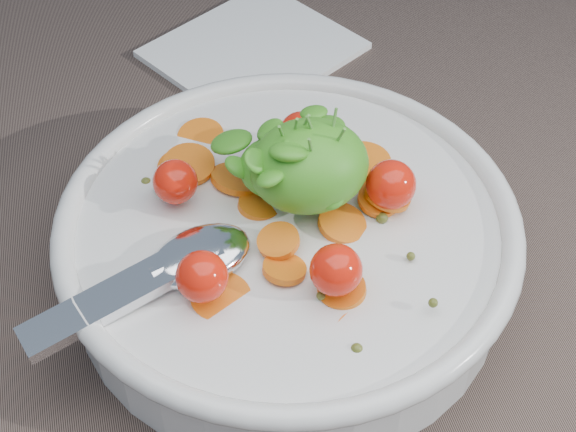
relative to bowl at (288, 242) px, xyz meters
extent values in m
plane|color=brown|center=(0.02, 0.00, -0.03)|extent=(6.00, 6.00, 0.00)
cylinder|color=silver|center=(0.00, 0.00, -0.01)|extent=(0.26, 0.26, 0.05)
torus|color=silver|center=(0.00, 0.00, 0.02)|extent=(0.28, 0.28, 0.01)
cylinder|color=silver|center=(0.00, 0.00, -0.03)|extent=(0.13, 0.13, 0.01)
cylinder|color=brown|center=(0.00, 0.00, -0.01)|extent=(0.24, 0.24, 0.04)
cylinder|color=orange|center=(-0.01, -0.02, 0.03)|extent=(0.03, 0.03, 0.01)
cylinder|color=orange|center=(-0.05, 0.06, 0.02)|extent=(0.04, 0.04, 0.01)
cylinder|color=orange|center=(0.05, 0.03, 0.02)|extent=(0.04, 0.04, 0.01)
cylinder|color=orange|center=(0.02, -0.06, 0.02)|extent=(0.03, 0.03, 0.01)
cylinder|color=orange|center=(0.05, 0.04, 0.01)|extent=(0.04, 0.04, 0.01)
cylinder|color=orange|center=(0.06, 0.00, 0.02)|extent=(0.04, 0.04, 0.01)
cylinder|color=orange|center=(-0.02, 0.04, 0.02)|extent=(0.04, 0.04, 0.02)
cylinder|color=orange|center=(-0.01, -0.04, 0.02)|extent=(0.03, 0.03, 0.01)
cylinder|color=orange|center=(0.03, 0.05, 0.02)|extent=(0.03, 0.03, 0.01)
cylinder|color=orange|center=(0.06, 0.03, 0.02)|extent=(0.04, 0.04, 0.01)
cylinder|color=orange|center=(0.03, -0.01, 0.01)|extent=(0.03, 0.03, 0.01)
cylinder|color=orange|center=(-0.01, 0.02, 0.02)|extent=(0.04, 0.04, 0.01)
cylinder|color=orange|center=(0.03, -0.01, 0.02)|extent=(0.03, 0.03, 0.01)
cylinder|color=orange|center=(0.02, -0.09, 0.02)|extent=(0.03, 0.03, 0.01)
cylinder|color=orange|center=(-0.05, -0.05, 0.02)|extent=(0.05, 0.05, 0.01)
cylinder|color=orange|center=(-0.04, 0.09, 0.02)|extent=(0.04, 0.04, 0.01)
cylinder|color=orange|center=(0.06, 0.00, 0.03)|extent=(0.04, 0.04, 0.02)
cylinder|color=orange|center=(0.00, 0.02, 0.01)|extent=(0.04, 0.04, 0.01)
cylinder|color=orange|center=(-0.05, 0.06, 0.02)|extent=(0.04, 0.04, 0.01)
sphere|color=#4E551C|center=(-0.06, 0.06, 0.02)|extent=(0.01, 0.01, 0.01)
sphere|color=#4E551C|center=(-0.01, 0.03, 0.02)|extent=(0.01, 0.01, 0.01)
sphere|color=#4E551C|center=(0.06, -0.08, 0.03)|extent=(0.01, 0.01, 0.01)
sphere|color=#4E551C|center=(0.04, 0.08, 0.02)|extent=(0.01, 0.01, 0.01)
sphere|color=#4E551C|center=(0.01, 0.05, 0.02)|extent=(0.01, 0.01, 0.01)
sphere|color=#4E551C|center=(0.05, -0.01, 0.02)|extent=(0.01, 0.01, 0.01)
sphere|color=#4E551C|center=(0.01, -0.06, 0.02)|extent=(0.01, 0.01, 0.01)
sphere|color=#4E551C|center=(0.01, -0.10, 0.02)|extent=(0.01, 0.01, 0.01)
sphere|color=#4E551C|center=(0.00, 0.03, 0.02)|extent=(0.01, 0.01, 0.01)
sphere|color=#4E551C|center=(0.00, -0.06, 0.02)|extent=(0.01, 0.01, 0.01)
sphere|color=#4E551C|center=(-0.08, 0.06, 0.02)|extent=(0.01, 0.01, 0.01)
sphere|color=#4E551C|center=(0.01, 0.04, 0.02)|extent=(0.01, 0.01, 0.01)
sphere|color=#4E551C|center=(-0.07, 0.04, 0.02)|extent=(0.01, 0.01, 0.01)
sphere|color=#4E551C|center=(0.04, 0.00, 0.02)|extent=(0.01, 0.01, 0.01)
sphere|color=#4E551C|center=(0.03, -0.01, 0.02)|extent=(0.01, 0.01, 0.01)
sphere|color=#4E551C|center=(0.06, -0.05, 0.02)|extent=(0.01, 0.01, 0.01)
sphere|color=#4E551C|center=(-0.05, 0.07, 0.02)|extent=(0.01, 0.01, 0.01)
sphere|color=red|center=(0.06, 0.00, 0.04)|extent=(0.03, 0.03, 0.03)
sphere|color=red|center=(0.02, 0.05, 0.04)|extent=(0.03, 0.03, 0.03)
sphere|color=red|center=(-0.06, 0.03, 0.04)|extent=(0.03, 0.03, 0.03)
sphere|color=red|center=(-0.06, -0.04, 0.04)|extent=(0.03, 0.03, 0.03)
sphere|color=red|center=(0.01, -0.06, 0.04)|extent=(0.03, 0.03, 0.03)
ellipsoid|color=#439C23|center=(0.02, 0.01, 0.05)|extent=(0.07, 0.06, 0.05)
ellipsoid|color=#439C23|center=(0.00, 0.02, 0.04)|extent=(0.04, 0.04, 0.03)
ellipsoid|color=#439C23|center=(-0.01, 0.02, 0.06)|extent=(0.03, 0.03, 0.02)
ellipsoid|color=#439C23|center=(-0.02, 0.01, 0.06)|extent=(0.02, 0.02, 0.02)
ellipsoid|color=#439C23|center=(-0.01, -0.01, 0.06)|extent=(0.03, 0.03, 0.01)
ellipsoid|color=#439C23|center=(0.02, -0.01, 0.05)|extent=(0.02, 0.02, 0.02)
ellipsoid|color=#439C23|center=(0.00, 0.01, 0.06)|extent=(0.03, 0.03, 0.02)
ellipsoid|color=#439C23|center=(0.00, 0.00, 0.07)|extent=(0.03, 0.03, 0.02)
ellipsoid|color=#439C23|center=(0.02, 0.01, 0.07)|extent=(0.02, 0.02, 0.01)
ellipsoid|color=#439C23|center=(0.00, 0.01, 0.05)|extent=(0.02, 0.02, 0.02)
ellipsoid|color=#439C23|center=(0.02, 0.01, 0.06)|extent=(0.03, 0.03, 0.03)
ellipsoid|color=#439C23|center=(0.04, 0.03, 0.05)|extent=(0.02, 0.03, 0.01)
ellipsoid|color=#439C23|center=(0.02, 0.01, 0.06)|extent=(0.03, 0.03, 0.01)
ellipsoid|color=#439C23|center=(0.00, 0.04, 0.06)|extent=(0.02, 0.02, 0.02)
ellipsoid|color=#439C23|center=(0.01, 0.01, 0.05)|extent=(0.03, 0.03, 0.02)
ellipsoid|color=#439C23|center=(0.03, 0.04, 0.06)|extent=(0.02, 0.02, 0.01)
ellipsoid|color=#439C23|center=(-0.02, 0.05, 0.05)|extent=(0.04, 0.04, 0.02)
ellipsoid|color=#439C23|center=(0.01, 0.01, 0.06)|extent=(0.03, 0.03, 0.02)
ellipsoid|color=#439C23|center=(0.04, 0.00, 0.05)|extent=(0.04, 0.04, 0.02)
ellipsoid|color=#439C23|center=(-0.02, 0.02, 0.05)|extent=(0.02, 0.02, 0.02)
ellipsoid|color=#439C23|center=(0.04, 0.04, 0.05)|extent=(0.03, 0.03, 0.01)
ellipsoid|color=#439C23|center=(0.00, 0.03, 0.06)|extent=(0.03, 0.03, 0.03)
ellipsoid|color=#439C23|center=(0.01, 0.01, 0.07)|extent=(0.02, 0.02, 0.02)
cylinder|color=#4C8C33|center=(0.03, 0.01, 0.06)|extent=(0.01, 0.02, 0.04)
cylinder|color=#4C8C33|center=(0.00, 0.02, 0.06)|extent=(0.01, 0.02, 0.04)
cylinder|color=#4C8C33|center=(0.01, 0.02, 0.06)|extent=(0.00, 0.02, 0.04)
cylinder|color=#4C8C33|center=(0.02, 0.01, 0.06)|extent=(0.02, 0.01, 0.04)
cylinder|color=#4C8C33|center=(0.01, 0.00, 0.06)|extent=(0.01, 0.01, 0.04)
cylinder|color=#4C8C33|center=(0.01, 0.02, 0.06)|extent=(0.01, 0.02, 0.04)
cylinder|color=#4C8C33|center=(0.03, 0.01, 0.06)|extent=(0.01, 0.02, 0.04)
ellipsoid|color=silver|center=(-0.06, -0.02, 0.02)|extent=(0.07, 0.06, 0.02)
cube|color=silver|center=(-0.10, -0.03, 0.02)|extent=(0.12, 0.06, 0.02)
cylinder|color=silver|center=(-0.07, -0.02, 0.03)|extent=(0.02, 0.02, 0.01)
cube|color=white|center=(0.03, 0.24, -0.03)|extent=(0.19, 0.19, 0.01)
camera|label=1|loc=(-0.09, -0.35, 0.40)|focal=55.00mm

